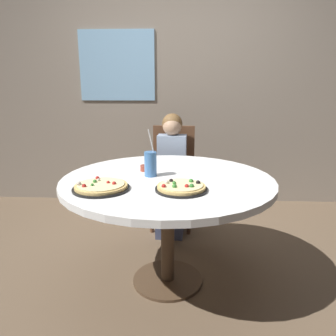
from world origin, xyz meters
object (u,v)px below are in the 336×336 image
Objects in this scene: diner_child at (171,180)px; soda_cup at (151,164)px; sauce_bowl at (145,168)px; dining_table at (168,190)px; pizza_veggie at (181,187)px; chair_wooden at (173,170)px; pizza_cheese at (101,187)px.

diner_child is 0.87m from soda_cup.
diner_child reaches higher than sauce_bowl.
pizza_veggie is at bearing -70.86° from dining_table.
sauce_bowl is at bearing 135.37° from dining_table.
chair_wooden is at bearing 83.13° from soda_cup.
pizza_veggie is 4.24× the size of sauce_bowl.
pizza_cheese is at bearing -144.73° from dining_table.
pizza_veggie is 0.45m from pizza_cheese.
pizza_veggie is at bearing -54.81° from soda_cup.
diner_child is at bearing 76.75° from sauce_bowl.
chair_wooden is 0.88× the size of diner_child.
dining_table is 4.41× the size of soda_cup.
soda_cup is (-0.20, 0.28, 0.06)m from pizza_veggie.
pizza_cheese is (-0.37, -0.26, 0.10)m from dining_table.
pizza_veggie reaches higher than sauce_bowl.
soda_cup is at bearing 125.19° from pizza_veggie.
chair_wooden is 1.03m from soda_cup.
diner_child is at bearing 90.32° from dining_table.
diner_child is at bearing 94.88° from pizza_veggie.
soda_cup is (-0.11, -0.79, 0.35)m from diner_child.
pizza_cheese is (-0.37, -1.27, 0.24)m from chair_wooden.
sauce_bowl is (-0.16, -0.67, 0.29)m from diner_child.
pizza_cheese reaches higher than sauce_bowl.
soda_cup reaches higher than pizza_cheese.
diner_child is (-0.01, -0.18, -0.05)m from chair_wooden.
chair_wooden reaches higher than pizza_veggie.
sauce_bowl is (-0.05, 0.13, -0.06)m from soda_cup.
pizza_veggie is at bearing -86.28° from chair_wooden.
chair_wooden is at bearing 73.64° from pizza_cheese.
diner_child reaches higher than dining_table.
soda_cup reaches higher than dining_table.
soda_cup is (-0.11, 0.03, 0.17)m from dining_table.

